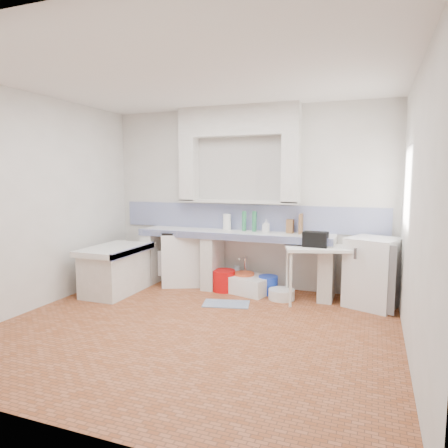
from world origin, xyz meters
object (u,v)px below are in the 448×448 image
(stove, at_px, (181,259))
(sink, at_px, (242,284))
(side_table, at_px, (320,275))
(fridge, at_px, (373,272))

(stove, xyz_separation_m, sink, (1.04, -0.04, -0.31))
(side_table, height_order, fridge, fridge)
(fridge, bearing_deg, sink, -162.03)
(sink, bearing_deg, fridge, 15.17)
(sink, xyz_separation_m, fridge, (1.87, -0.08, 0.35))
(stove, relative_size, fridge, 0.90)
(stove, height_order, fridge, fridge)
(sink, bearing_deg, stove, -164.63)
(stove, xyz_separation_m, fridge, (2.90, -0.12, 0.05))
(sink, height_order, side_table, side_table)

